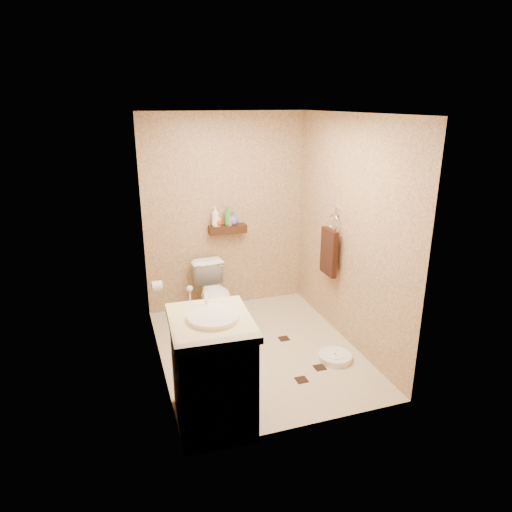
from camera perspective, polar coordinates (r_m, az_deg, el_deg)
name	(u,v)px	position (r m, az deg, el deg)	size (l,w,h in m)	color
ground	(258,350)	(4.94, 0.24, -11.64)	(2.50, 2.50, 0.00)	beige
wall_back	(226,213)	(5.61, -3.82, 5.34)	(2.00, 0.04, 2.40)	tan
wall_front	(312,289)	(3.36, 7.06, -4.16)	(2.00, 0.04, 2.40)	tan
wall_left	(154,252)	(4.26, -12.62, 0.51)	(0.04, 2.50, 2.40)	tan
wall_right	(349,233)	(4.85, 11.55, 2.84)	(0.04, 2.50, 2.40)	tan
ceiling	(258,113)	(4.26, 0.28, 17.43)	(2.00, 2.50, 0.02)	silver
wall_shelf	(228,229)	(5.58, -3.57, 3.37)	(0.46, 0.14, 0.10)	#3D1C10
floor_accents	(262,349)	(4.94, 0.76, -11.60)	(1.06, 1.31, 0.01)	black
toilet	(214,294)	(5.44, -5.23, -4.69)	(0.38, 0.67, 0.68)	white
vanity	(212,370)	(3.75, -5.47, -13.99)	(0.66, 0.79, 1.07)	brown
bathroom_scale	(335,357)	(4.82, 9.86, -12.34)	(0.35, 0.35, 0.07)	white
toilet_brush	(191,310)	(5.48, -8.17, -6.65)	(0.11, 0.11, 0.47)	#1A6A6A
towel_ring	(329,250)	(5.09, 9.14, 0.76)	(0.12, 0.30, 0.76)	silver
toilet_paper	(157,286)	(5.07, -12.28, -3.66)	(0.12, 0.11, 0.12)	white
bottle_a	(215,216)	(5.50, -5.11, 4.95)	(0.09, 0.09, 0.24)	white
bottle_b	(217,220)	(5.52, -4.93, 4.55)	(0.07, 0.07, 0.16)	#FFF035
bottle_c	(218,220)	(5.52, -4.77, 4.45)	(0.11, 0.11, 0.14)	red
bottle_d	(228,216)	(5.54, -3.52, 5.07)	(0.09, 0.09, 0.24)	green
bottle_e	(229,218)	(5.55, -3.35, 4.74)	(0.08, 0.08, 0.17)	gold
bottle_f	(233,219)	(5.56, -2.87, 4.70)	(0.12, 0.12, 0.16)	#545AD2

